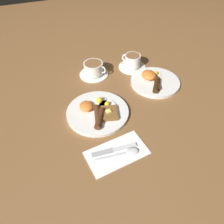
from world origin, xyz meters
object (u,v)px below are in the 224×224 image
breakfast_plate_far (154,81)px  teacup_near (94,69)px  teacup_far (132,62)px  spoon (127,152)px  breakfast_plate_near (98,112)px  knife (112,150)px

breakfast_plate_far → teacup_near: (-0.18, -0.25, 0.02)m
teacup_far → spoon: bearing=-26.7°
breakfast_plate_far → teacup_far: teacup_far is taller
breakfast_plate_near → breakfast_plate_far: size_ratio=1.10×
breakfast_plate_near → breakfast_plate_far: 0.34m
teacup_near → teacup_far: bearing=87.3°
teacup_far → spoon: (0.50, -0.25, -0.02)m
breakfast_plate_near → teacup_far: (-0.27, 0.28, 0.02)m
teacup_near → teacup_far: (0.01, 0.21, 0.00)m
teacup_near → knife: teacup_near is taller
breakfast_plate_near → spoon: bearing=8.3°
knife → spoon: bearing=-26.1°
teacup_near → knife: size_ratio=0.88×
breakfast_plate_near → teacup_near: teacup_near is taller
teacup_near → breakfast_plate_far: bearing=55.3°
spoon → teacup_near: bearing=92.0°
breakfast_plate_near → spoon: (0.23, 0.03, -0.00)m
teacup_far → spoon: teacup_far is taller
teacup_near → knife: (0.48, -0.09, -0.02)m
breakfast_plate_far → spoon: 0.44m
breakfast_plate_far → knife: size_ratio=1.43×
teacup_near → spoon: size_ratio=0.92×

